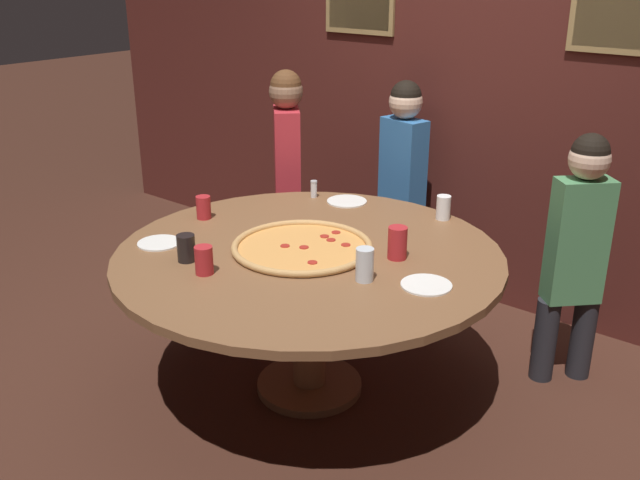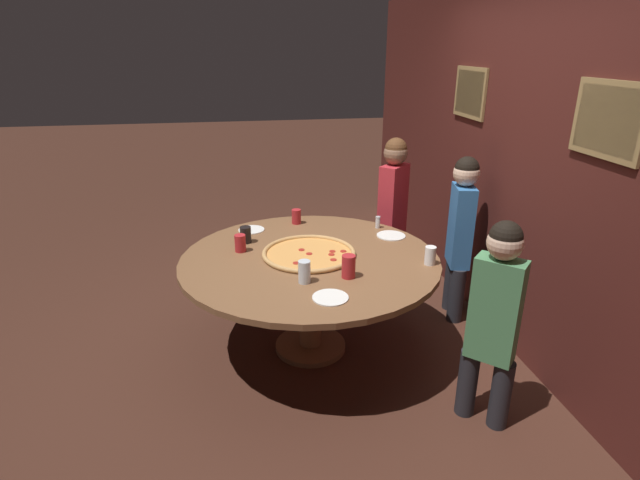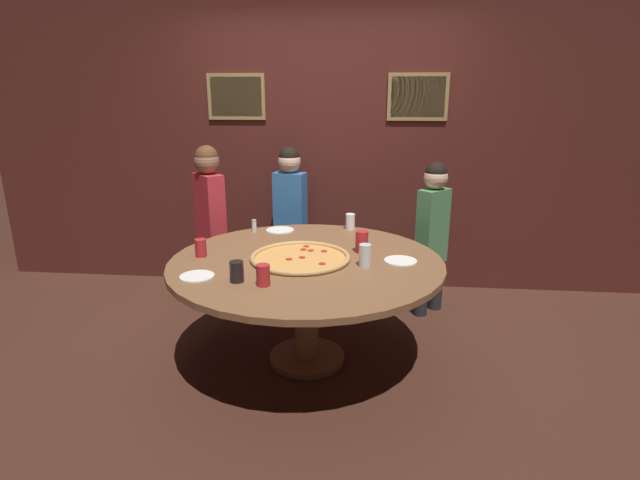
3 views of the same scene
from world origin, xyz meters
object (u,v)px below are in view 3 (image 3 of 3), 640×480
Objects in this scene: giant_pizza at (300,258)px; white_plate_near_front at (280,230)px; drink_cup_front_edge at (201,248)px; drink_cup_far_right at (237,272)px; drink_cup_near_right at (350,222)px; diner_side_left at (432,230)px; drink_cup_near_left at (365,255)px; dining_table at (306,275)px; white_plate_far_back at (197,276)px; drink_cup_centre_back at (362,242)px; drink_cup_beside_pizza at (263,275)px; white_plate_left_side at (401,261)px; condiment_shaker at (254,226)px; diner_far_left at (290,212)px; diner_far_right at (210,217)px.

white_plate_near_front is at bearing 110.38° from giant_pizza.
drink_cup_far_right is at bearing -50.22° from drink_cup_front_edge.
drink_cup_near_right is 0.68m from diner_side_left.
drink_cup_near_left reaches higher than drink_cup_front_edge.
dining_table is 14.35× the size of drink_cup_near_right.
drink_cup_near_right reaches higher than drink_cup_front_edge.
diner_side_left is at bearing 44.15° from dining_table.
giant_pizza reaches higher than white_plate_far_back.
white_plate_far_back is at bearing -149.76° from drink_cup_centre_back.
giant_pizza is 5.30× the size of drink_cup_beside_pizza.
white_plate_near_front is (-0.68, 0.77, -0.07)m from drink_cup_near_left.
drink_cup_centre_back is 0.70× the size of white_plate_left_side.
drink_cup_far_right is at bearing -117.00° from drink_cup_near_right.
condiment_shaker is at bearing 105.29° from drink_cup_beside_pizza.
drink_cup_near_left reaches higher than white_plate_left_side.
drink_cup_front_edge is at bearing 179.86° from dining_table.
giant_pizza reaches higher than white_plate_left_side.
drink_cup_near_right is 0.59× the size of white_plate_left_side.
drink_cup_near_left reaches higher than dining_table.
diner_side_left reaches higher than condiment_shaker.
dining_table is 0.45m from drink_cup_centre_back.
diner_far_left is (0.05, 1.68, -0.04)m from drink_cup_far_right.
drink_cup_front_edge is (-0.36, 0.43, -0.00)m from drink_cup_far_right.
giant_pizza is at bearing 115.12° from diner_far_left.
drink_cup_front_edge is 1.86m from diner_side_left.
diner_side_left is 0.95× the size of diner_far_left.
drink_cup_centre_back is (0.40, 0.20, 0.06)m from giant_pizza.
diner_far_right reaches higher than drink_cup_centre_back.
drink_cup_near_right is 0.76m from condiment_shaker.
diner_far_left reaches higher than dining_table.
drink_cup_near_left is at bearing -171.11° from diner_far_right.
giant_pizza is at bearing 32.89° from white_plate_far_back.
giant_pizza is 5.26× the size of drink_cup_near_right.
drink_cup_far_right is 1.35m from drink_cup_near_right.
white_plate_far_back is at bearing -147.11° from giant_pizza.
white_plate_left_side is at bearing 140.13° from diner_far_left.
white_plate_far_back is (-0.57, -0.37, -0.01)m from giant_pizza.
diner_far_left is at bearing -62.06° from diner_side_left.
drink_cup_front_edge is 0.92m from diner_far_right.
drink_cup_near_left is (0.74, 0.33, 0.01)m from drink_cup_far_right.
drink_cup_centre_back is at bearing 94.99° from drink_cup_near_left.
diner_far_right is (-0.74, 1.36, -0.02)m from drink_cup_beside_pizza.
white_plate_far_back is (-0.99, -0.28, -0.07)m from drink_cup_near_left.
drink_cup_centre_back is (0.10, -0.58, 0.01)m from drink_cup_near_right.
diner_far_left is (-0.68, 1.34, -0.05)m from drink_cup_near_left.
dining_table is 0.53m from drink_cup_beside_pizza.
drink_cup_far_right is at bearing -129.67° from dining_table.
drink_cup_beside_pizza is 1.76m from diner_side_left.
giant_pizza is at bearing 168.13° from drink_cup_near_left.
drink_cup_front_edge reaches higher than condiment_shaker.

